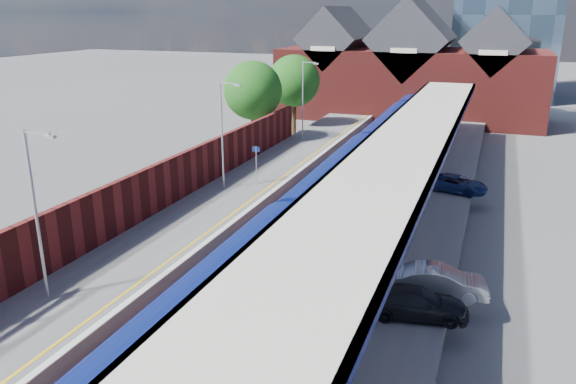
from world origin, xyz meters
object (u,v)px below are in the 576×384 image
lamp_post_c (224,129)px  platform_sign (256,158)px  parked_car_blue (457,184)px  train (370,153)px  lamp_post_b (38,206)px  lamp_post_d (304,95)px  parked_car_silver (440,281)px  parked_car_dark (416,303)px

lamp_post_c → platform_sign: lamp_post_c is taller
platform_sign → parked_car_blue: bearing=10.8°
train → lamp_post_b: lamp_post_b is taller
lamp_post_c → lamp_post_d: size_ratio=1.00×
lamp_post_b → platform_sign: bearing=85.7°
lamp_post_d → parked_car_silver: size_ratio=1.81×
lamp_post_b → parked_car_silver: lamp_post_b is taller
train → lamp_post_d: lamp_post_d is taller
lamp_post_b → lamp_post_c: size_ratio=1.00×
lamp_post_d → parked_car_blue: 18.75m
platform_sign → parked_car_silver: size_ratio=0.65×
train → parked_car_dark: (6.34, -20.57, -0.54)m
parked_car_blue → platform_sign: bearing=115.2°
lamp_post_d → parked_car_silver: bearing=-60.5°
train → lamp_post_d: 11.37m
lamp_post_c → parked_car_silver: size_ratio=1.81×
lamp_post_b → parked_car_dark: lamp_post_b is taller
lamp_post_c → parked_car_blue: lamp_post_c is taller
parked_car_silver → parked_car_blue: 14.74m
platform_sign → parked_car_dark: platform_sign is taller
platform_sign → lamp_post_c: bearing=-124.3°
train → platform_sign: (-6.49, -6.29, 0.57)m
parked_car_silver → parked_car_dark: bearing=152.3°
platform_sign → parked_car_silver: bearing=-42.2°
lamp_post_d → parked_car_dark: (14.19, -28.28, -3.41)m
train → parked_car_blue: (6.54, -3.81, -0.58)m
platform_sign → parked_car_silver: platform_sign is taller
train → platform_sign: platform_sign is taller
train → parked_car_silver: train is taller
lamp_post_b → lamp_post_d: 32.00m
train → parked_car_dark: size_ratio=16.49×
train → platform_sign: 9.06m
lamp_post_b → lamp_post_d: same height
train → parked_car_dark: train is taller
lamp_post_d → parked_car_dark: size_ratio=1.75×
parked_car_dark → parked_car_blue: (0.20, 16.76, -0.03)m
lamp_post_b → platform_sign: 18.20m
parked_car_silver → lamp_post_b: bearing=101.8°
lamp_post_c → parked_car_dark: bearing=-40.9°
train → parked_car_silver: bearing=-69.3°
lamp_post_d → parked_car_silver: 30.36m
lamp_post_c → parked_car_silver: bearing=-34.6°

